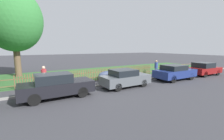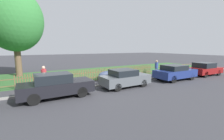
{
  "view_description": "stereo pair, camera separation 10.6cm",
  "coord_description": "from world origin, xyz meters",
  "px_view_note": "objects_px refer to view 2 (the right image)",
  "views": [
    {
      "loc": [
        -5.71,
        -10.29,
        3.01
      ],
      "look_at": [
        0.69,
        0.77,
        1.1
      ],
      "focal_mm": 24.0,
      "sensor_mm": 36.0,
      "label": 1
    },
    {
      "loc": [
        -5.61,
        -10.34,
        3.01
      ],
      "look_at": [
        0.69,
        0.77,
        1.1
      ],
      "focal_mm": 24.0,
      "sensor_mm": 36.0,
      "label": 2
    }
  ],
  "objects_px": {
    "tree_mid_park": "(14,20)",
    "parked_car_black_saloon": "(56,85)",
    "parked_car_navy_estate": "(125,78)",
    "pedestrian_near_fence": "(44,77)",
    "parked_car_red_compact": "(175,72)",
    "covered_motorcycle": "(107,75)",
    "parked_car_white_van": "(204,69)",
    "pedestrian_by_lamp": "(156,67)"
  },
  "relations": [
    {
      "from": "tree_mid_park",
      "to": "pedestrian_near_fence",
      "type": "xyz_separation_m",
      "value": [
        1.78,
        -7.15,
        -4.76
      ]
    },
    {
      "from": "parked_car_red_compact",
      "to": "tree_mid_park",
      "type": "distance_m",
      "value": 16.67
    },
    {
      "from": "parked_car_red_compact",
      "to": "pedestrian_by_lamp",
      "type": "relative_size",
      "value": 2.42
    },
    {
      "from": "parked_car_black_saloon",
      "to": "tree_mid_park",
      "type": "height_order",
      "value": "tree_mid_park"
    },
    {
      "from": "parked_car_black_saloon",
      "to": "parked_car_navy_estate",
      "type": "height_order",
      "value": "parked_car_black_saloon"
    },
    {
      "from": "parked_car_navy_estate",
      "to": "covered_motorcycle",
      "type": "relative_size",
      "value": 2.15
    },
    {
      "from": "parked_car_navy_estate",
      "to": "pedestrian_near_fence",
      "type": "bearing_deg",
      "value": 158.58
    },
    {
      "from": "parked_car_navy_estate",
      "to": "parked_car_white_van",
      "type": "relative_size",
      "value": 1.01
    },
    {
      "from": "parked_car_navy_estate",
      "to": "covered_motorcycle",
      "type": "distance_m",
      "value": 2.47
    },
    {
      "from": "parked_car_black_saloon",
      "to": "tree_mid_park",
      "type": "xyz_separation_m",
      "value": [
        -2.25,
        9.19,
        5.0
      ]
    },
    {
      "from": "covered_motorcycle",
      "to": "pedestrian_near_fence",
      "type": "relative_size",
      "value": 1.03
    },
    {
      "from": "parked_car_navy_estate",
      "to": "tree_mid_park",
      "type": "relative_size",
      "value": 0.43
    },
    {
      "from": "parked_car_navy_estate",
      "to": "parked_car_white_van",
      "type": "bearing_deg",
      "value": -2.58
    },
    {
      "from": "parked_car_black_saloon",
      "to": "pedestrian_near_fence",
      "type": "relative_size",
      "value": 2.43
    },
    {
      "from": "tree_mid_park",
      "to": "pedestrian_near_fence",
      "type": "bearing_deg",
      "value": -75.99
    },
    {
      "from": "parked_car_black_saloon",
      "to": "parked_car_red_compact",
      "type": "distance_m",
      "value": 10.57
    },
    {
      "from": "covered_motorcycle",
      "to": "pedestrian_by_lamp",
      "type": "xyz_separation_m",
      "value": [
        5.65,
        -0.46,
        0.38
      ]
    },
    {
      "from": "parked_car_black_saloon",
      "to": "pedestrian_near_fence",
      "type": "distance_m",
      "value": 2.11
    },
    {
      "from": "covered_motorcycle",
      "to": "tree_mid_park",
      "type": "bearing_deg",
      "value": 134.09
    },
    {
      "from": "covered_motorcycle",
      "to": "pedestrian_by_lamp",
      "type": "height_order",
      "value": "pedestrian_by_lamp"
    },
    {
      "from": "parked_car_white_van",
      "to": "tree_mid_park",
      "type": "relative_size",
      "value": 0.43
    },
    {
      "from": "parked_car_black_saloon",
      "to": "parked_car_navy_estate",
      "type": "distance_m",
      "value": 5.03
    },
    {
      "from": "parked_car_white_van",
      "to": "parked_car_black_saloon",
      "type": "bearing_deg",
      "value": -178.67
    },
    {
      "from": "parked_car_red_compact",
      "to": "tree_mid_park",
      "type": "xyz_separation_m",
      "value": [
        -12.82,
        9.4,
        5.02
      ]
    },
    {
      "from": "parked_car_white_van",
      "to": "pedestrian_by_lamp",
      "type": "xyz_separation_m",
      "value": [
        -4.95,
        2.25,
        0.24
      ]
    },
    {
      "from": "covered_motorcycle",
      "to": "parked_car_red_compact",
      "type": "bearing_deg",
      "value": -27.1
    },
    {
      "from": "parked_car_red_compact",
      "to": "parked_car_navy_estate",
      "type": "bearing_deg",
      "value": 178.15
    },
    {
      "from": "pedestrian_by_lamp",
      "to": "parked_car_white_van",
      "type": "bearing_deg",
      "value": -56.7
    },
    {
      "from": "parked_car_red_compact",
      "to": "pedestrian_near_fence",
      "type": "bearing_deg",
      "value": 168.91
    },
    {
      "from": "parked_car_red_compact",
      "to": "covered_motorcycle",
      "type": "xyz_separation_m",
      "value": [
        -5.78,
        2.68,
        -0.15
      ]
    },
    {
      "from": "parked_car_navy_estate",
      "to": "parked_car_red_compact",
      "type": "xyz_separation_m",
      "value": [
        5.54,
        -0.22,
        0.04
      ]
    },
    {
      "from": "parked_car_white_van",
      "to": "tree_mid_park",
      "type": "xyz_separation_m",
      "value": [
        -17.64,
        9.43,
        5.04
      ]
    },
    {
      "from": "parked_car_white_van",
      "to": "covered_motorcycle",
      "type": "xyz_separation_m",
      "value": [
        -10.6,
        2.71,
        -0.13
      ]
    },
    {
      "from": "parked_car_navy_estate",
      "to": "parked_car_black_saloon",
      "type": "bearing_deg",
      "value": 179.02
    },
    {
      "from": "parked_car_white_van",
      "to": "tree_mid_park",
      "type": "bearing_deg",
      "value": 154.09
    },
    {
      "from": "pedestrian_by_lamp",
      "to": "covered_motorcycle",
      "type": "bearing_deg",
      "value": 143.05
    },
    {
      "from": "tree_mid_park",
      "to": "pedestrian_by_lamp",
      "type": "xyz_separation_m",
      "value": [
        12.69,
        -7.18,
        -4.79
      ]
    },
    {
      "from": "tree_mid_park",
      "to": "pedestrian_near_fence",
      "type": "relative_size",
      "value": 5.13
    },
    {
      "from": "parked_car_black_saloon",
      "to": "parked_car_red_compact",
      "type": "xyz_separation_m",
      "value": [
        10.57,
        -0.2,
        -0.02
      ]
    },
    {
      "from": "parked_car_red_compact",
      "to": "tree_mid_park",
      "type": "bearing_deg",
      "value": 144.19
    },
    {
      "from": "tree_mid_park",
      "to": "parked_car_black_saloon",
      "type": "bearing_deg",
      "value": -76.23
    },
    {
      "from": "covered_motorcycle",
      "to": "tree_mid_park",
      "type": "xyz_separation_m",
      "value": [
        -7.04,
        6.72,
        5.17
      ]
    }
  ]
}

